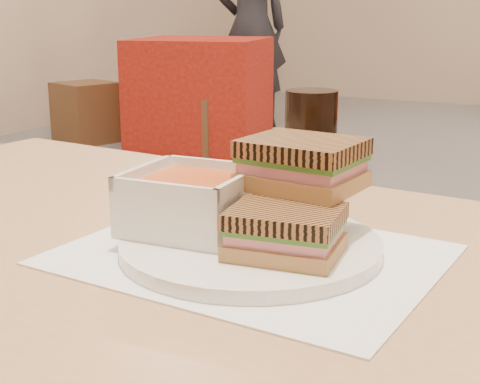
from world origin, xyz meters
The scene contains 11 objects.
main_table centered at (-0.12, -1.98, 0.64)m, with size 1.24×0.78×0.75m.
tray_liner centered at (0.02, -2.00, 0.75)m, with size 0.41×0.32×0.00m.
plate centered at (0.02, -2.00, 0.76)m, with size 0.29×0.29×0.02m.
soup_bowl centered at (-0.06, -2.00, 0.80)m, with size 0.14×0.14×0.07m.
panini_lower centered at (0.07, -2.02, 0.79)m, with size 0.12×0.11×0.05m.
panini_upper centered at (0.06, -1.94, 0.84)m, with size 0.13×0.11×0.06m.
cola_glass centered at (-0.01, -1.76, 0.83)m, with size 0.07×0.07×0.15m.
bg_table_0 centered at (-2.33, 1.69, 0.40)m, with size 1.09×1.09×0.79m.
bg_chair_0l centered at (-3.20, 1.43, 0.23)m, with size 0.50×0.50×0.46m.
bg_chair_0r centered at (-2.21, 1.47, 0.21)m, with size 0.37×0.37×0.41m.
patron_a centered at (-2.42, 2.65, 0.85)m, with size 0.74×0.71×1.70m.
Camera 1 is at (0.35, -2.63, 1.01)m, focal length 51.49 mm.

